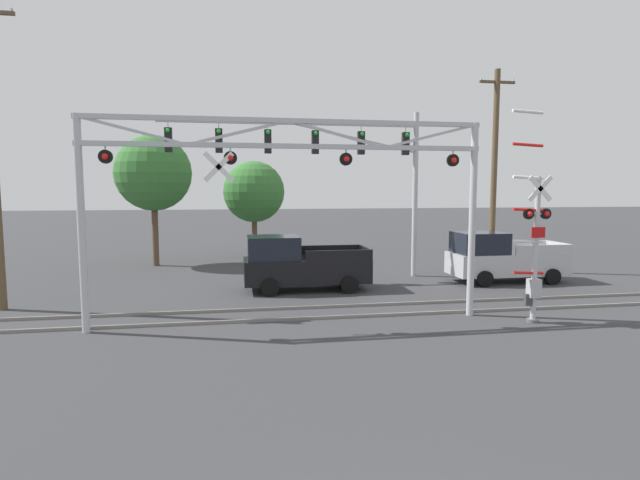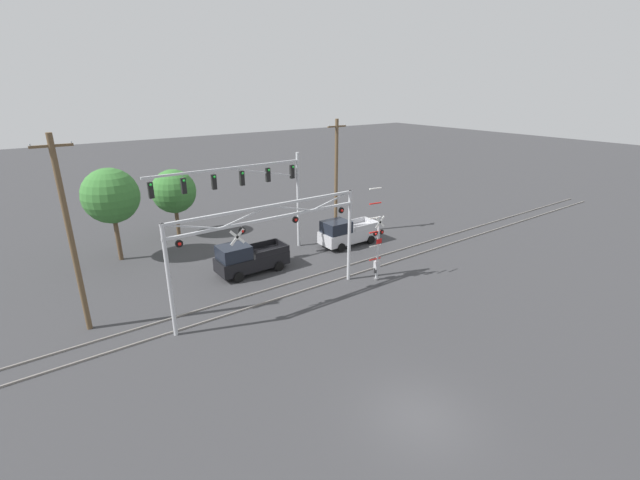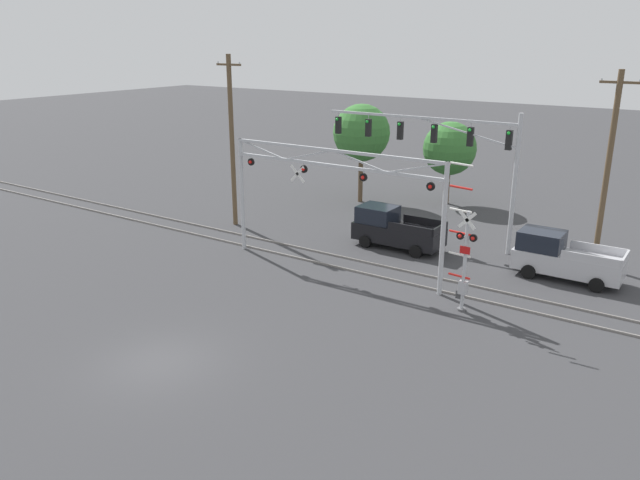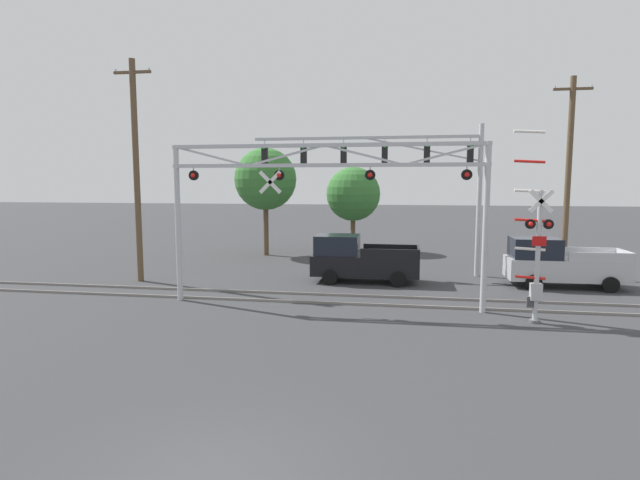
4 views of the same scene
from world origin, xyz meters
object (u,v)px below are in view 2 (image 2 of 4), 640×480
at_px(pickup_truck_lead, 248,259).
at_px(traffic_signal_span, 256,186).
at_px(utility_pole_left, 70,236).
at_px(background_tree_beyond_span, 174,191).
at_px(background_tree_far_left_verge, 111,196).
at_px(crossing_gantry, 270,235).
at_px(crossing_signal_mast, 377,248).
at_px(utility_pole_right, 336,177).
at_px(pickup_truck_following, 346,233).

bearing_deg(pickup_truck_lead, traffic_signal_span, 48.22).
xyz_separation_m(utility_pole_left, background_tree_beyond_span, (8.90, 12.20, -1.39)).
bearing_deg(background_tree_far_left_verge, crossing_gantry, -65.50).
relative_size(crossing_signal_mast, utility_pole_right, 0.65).
bearing_deg(utility_pole_right, utility_pole_left, -167.15).
bearing_deg(traffic_signal_span, crossing_signal_mast, -63.40).
bearing_deg(crossing_gantry, background_tree_far_left_verge, 114.50).
distance_m(utility_pole_right, background_tree_beyond_span, 13.65).
xyz_separation_m(crossing_signal_mast, background_tree_far_left_verge, (-13.00, 13.72, 2.59)).
bearing_deg(utility_pole_right, background_tree_far_left_verge, 164.29).
bearing_deg(crossing_signal_mast, background_tree_far_left_verge, 133.44).
height_order(crossing_gantry, pickup_truck_lead, crossing_gantry).
bearing_deg(crossing_gantry, background_tree_beyond_span, 91.59).
distance_m(pickup_truck_following, utility_pole_right, 4.92).
bearing_deg(utility_pole_right, crossing_gantry, -143.86).
bearing_deg(utility_pole_right, pickup_truck_following, -110.88).
xyz_separation_m(crossing_gantry, utility_pole_left, (-9.33, 3.32, 0.92)).
bearing_deg(traffic_signal_span, background_tree_beyond_span, 112.87).
bearing_deg(background_tree_beyond_span, crossing_gantry, -88.41).
xyz_separation_m(crossing_gantry, traffic_signal_span, (3.05, 7.28, 1.07)).
xyz_separation_m(traffic_signal_span, pickup_truck_lead, (-2.14, -2.39, -4.38)).
relative_size(utility_pole_left, background_tree_beyond_span, 1.79).
bearing_deg(utility_pole_right, pickup_truck_lead, -162.97).
xyz_separation_m(pickup_truck_lead, background_tree_beyond_span, (-1.34, 10.64, 2.84)).
relative_size(crossing_gantry, utility_pole_right, 1.21).
relative_size(crossing_signal_mast, pickup_truck_lead, 1.28).
bearing_deg(traffic_signal_span, background_tree_far_left_verge, 148.80).
bearing_deg(pickup_truck_following, background_tree_far_left_verge, 154.59).
distance_m(utility_pole_left, utility_pole_right, 20.71).
bearing_deg(utility_pole_left, utility_pole_right, 12.85).
bearing_deg(background_tree_far_left_verge, crossing_signal_mast, -46.56).
height_order(traffic_signal_span, background_tree_beyond_span, traffic_signal_span).
relative_size(pickup_truck_following, utility_pole_left, 0.49).
bearing_deg(background_tree_far_left_verge, utility_pole_left, -111.13).
relative_size(background_tree_beyond_span, background_tree_far_left_verge, 0.83).
distance_m(crossing_gantry, pickup_truck_following, 11.60).
height_order(crossing_signal_mast, pickup_truck_following, crossing_signal_mast).
relative_size(traffic_signal_span, pickup_truck_following, 2.31).
distance_m(crossing_signal_mast, utility_pole_left, 17.43).
xyz_separation_m(traffic_signal_span, utility_pole_left, (-12.38, -3.95, -0.16)).
height_order(pickup_truck_following, utility_pole_left, utility_pole_left).
bearing_deg(pickup_truck_lead, crossing_signal_mast, -43.44).
relative_size(pickup_truck_lead, utility_pole_left, 0.49).
xyz_separation_m(traffic_signal_span, background_tree_beyond_span, (-3.48, 8.25, -1.54)).
relative_size(crossing_signal_mast, background_tree_beyond_span, 1.11).
distance_m(crossing_gantry, background_tree_beyond_span, 15.54).
height_order(crossing_signal_mast, background_tree_far_left_verge, background_tree_far_left_verge).
xyz_separation_m(background_tree_beyond_span, background_tree_far_left_verge, (-5.31, -2.92, 0.99)).
xyz_separation_m(utility_pole_left, utility_pole_right, (20.19, 4.61, -0.26)).
distance_m(traffic_signal_span, background_tree_far_left_verge, 10.29).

